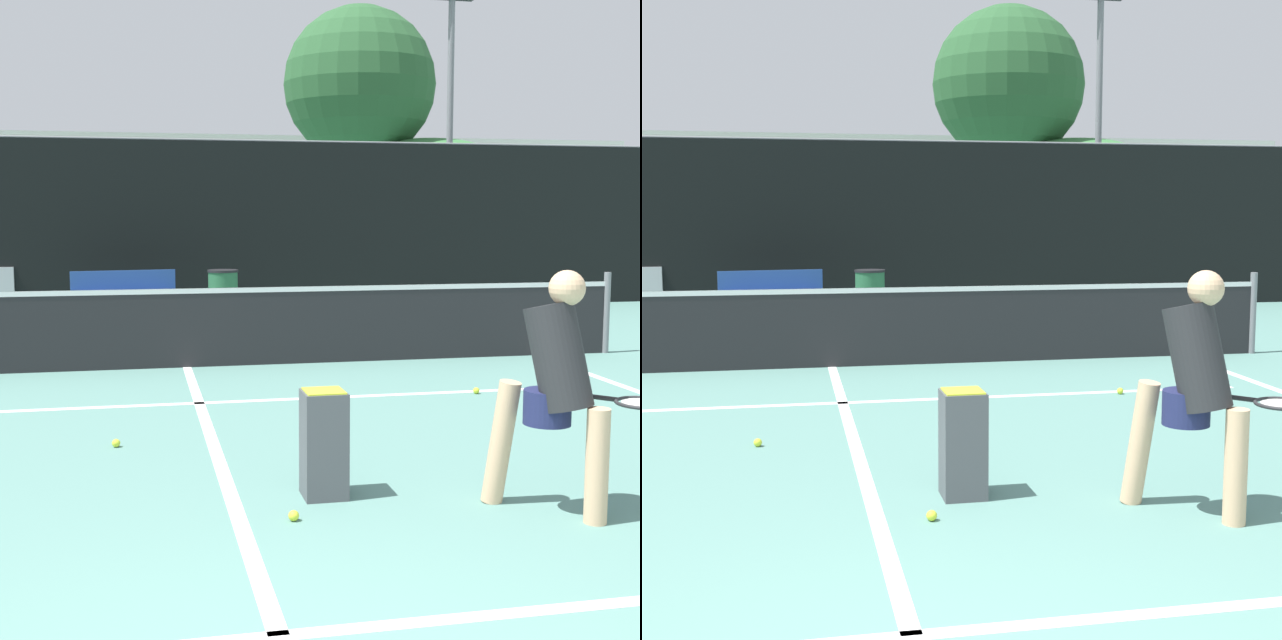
% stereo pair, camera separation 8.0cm
% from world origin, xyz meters
% --- Properties ---
extents(court_baseline_near, '(11.00, 0.10, 0.01)m').
position_xyz_m(court_baseline_near, '(0.00, 0.98, 0.00)').
color(court_baseline_near, white).
rests_on(court_baseline_near, ground).
extents(court_service_line, '(8.25, 0.10, 0.01)m').
position_xyz_m(court_service_line, '(0.00, 5.89, 0.00)').
color(court_service_line, white).
rests_on(court_service_line, ground).
extents(court_center_mark, '(0.10, 6.98, 0.01)m').
position_xyz_m(court_center_mark, '(0.00, 4.47, 0.00)').
color(court_center_mark, white).
rests_on(court_center_mark, ground).
extents(net, '(11.09, 0.09, 1.07)m').
position_xyz_m(net, '(0.00, 7.96, 0.51)').
color(net, slate).
rests_on(net, ground).
extents(fence_back, '(24.00, 0.06, 3.20)m').
position_xyz_m(fence_back, '(0.00, 14.09, 1.59)').
color(fence_back, black).
rests_on(fence_back, ground).
extents(player_practicing, '(1.09, 0.82, 1.52)m').
position_xyz_m(player_practicing, '(1.91, 2.22, 0.82)').
color(player_practicing, '#DBAD84').
rests_on(player_practicing, ground).
extents(tennis_ball_scattered_1, '(0.07, 0.07, 0.07)m').
position_xyz_m(tennis_ball_scattered_1, '(2.82, 5.77, 0.03)').
color(tennis_ball_scattered_1, '#D1E033').
rests_on(tennis_ball_scattered_1, ground).
extents(tennis_ball_scattered_2, '(0.07, 0.07, 0.07)m').
position_xyz_m(tennis_ball_scattered_2, '(0.32, 2.42, 0.03)').
color(tennis_ball_scattered_2, '#D1E033').
rests_on(tennis_ball_scattered_2, ground).
extents(tennis_ball_scattered_5, '(0.07, 0.07, 0.07)m').
position_xyz_m(tennis_ball_scattered_5, '(-0.76, 4.38, 0.03)').
color(tennis_ball_scattered_5, '#D1E033').
rests_on(tennis_ball_scattered_5, ground).
extents(ball_hopper, '(0.28, 0.28, 0.71)m').
position_xyz_m(ball_hopper, '(0.60, 2.84, 0.37)').
color(ball_hopper, '#4C4C51').
rests_on(ball_hopper, ground).
extents(courtside_bench, '(1.81, 0.62, 0.86)m').
position_xyz_m(courtside_bench, '(-0.77, 12.83, 0.47)').
color(courtside_bench, '#2D519E').
rests_on(courtside_bench, ground).
extents(trash_bin, '(0.53, 0.53, 0.88)m').
position_xyz_m(trash_bin, '(0.88, 12.52, 0.44)').
color(trash_bin, '#28603D').
rests_on(trash_bin, ground).
extents(floodlight_mast, '(1.10, 0.24, 7.42)m').
position_xyz_m(floodlight_mast, '(7.23, 18.87, 4.81)').
color(floodlight_mast, slate).
rests_on(floodlight_mast, ground).
extents(tree_west, '(4.36, 4.36, 7.67)m').
position_xyz_m(tree_west, '(5.82, 22.56, 5.47)').
color(tree_west, brown).
rests_on(tree_west, ground).
extents(tree_mid, '(3.47, 3.47, 3.95)m').
position_xyz_m(tree_mid, '(7.77, 22.08, 3.46)').
color(tree_mid, brown).
rests_on(tree_mid, ground).
extents(building_far, '(36.00, 2.40, 4.57)m').
position_xyz_m(building_far, '(0.00, 30.23, 2.29)').
color(building_far, beige).
rests_on(building_far, ground).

